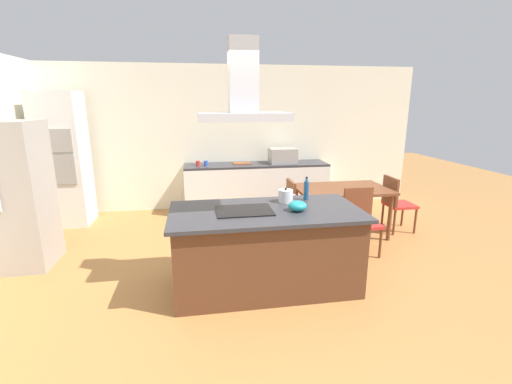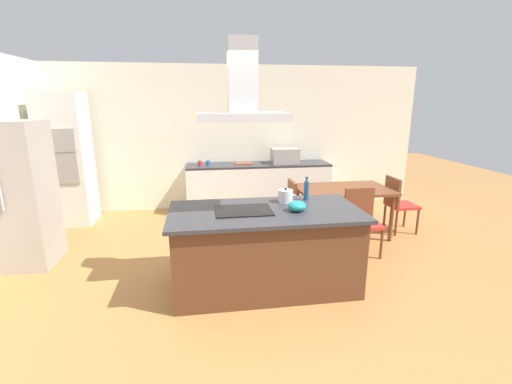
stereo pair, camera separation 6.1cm
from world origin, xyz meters
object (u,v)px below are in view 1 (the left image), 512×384
countertop_microwave (283,156)px  cutting_board (242,163)px  dining_table (342,193)px  chair_at_left_end (284,206)px  coffee_mug_red (198,163)px  coffee_mug_blue (206,163)px  range_hood (243,95)px  chair_at_right_end (395,200)px  olive_oil_bottle (306,190)px  mixing_bowl (297,206)px  wall_oven_stack (63,160)px  refrigerator (11,196)px  chair_facing_island (360,216)px  cooktop (244,210)px  tea_kettle (286,196)px

countertop_microwave → cutting_board: countertop_microwave is taller
dining_table → countertop_microwave: bearing=111.2°
dining_table → chair_at_left_end: size_ratio=1.57×
coffee_mug_red → cutting_board: coffee_mug_red is taller
coffee_mug_blue → range_hood: bearing=-83.6°
chair_at_right_end → range_hood: bearing=-152.1°
dining_table → olive_oil_bottle: bearing=-130.8°
mixing_bowl → chair_at_right_end: size_ratio=0.22×
coffee_mug_blue → mixing_bowl: bearing=-73.2°
olive_oil_bottle → wall_oven_stack: bearing=146.0°
countertop_microwave → wall_oven_stack: (-3.79, -0.23, 0.06)m
refrigerator → chair_at_left_end: size_ratio=2.04×
olive_oil_bottle → chair_at_right_end: size_ratio=0.31×
chair_facing_island → countertop_microwave: bearing=105.0°
cutting_board → refrigerator: 3.63m
cooktop → chair_at_right_end: (2.62, 1.38, -0.40)m
wall_oven_stack → cutting_board: bearing=5.4°
chair_at_left_end → dining_table: bearing=0.0°
dining_table → range_hood: (-1.70, -1.38, 1.43)m
olive_oil_bottle → dining_table: size_ratio=0.20×
tea_kettle → chair_at_right_end: bearing=28.1°
cutting_board → dining_table: size_ratio=0.24×
coffee_mug_red → range_hood: size_ratio=0.10×
wall_oven_stack → chair_facing_island: wall_oven_stack is taller
coffee_mug_red → chair_at_left_end: bearing=-49.2°
chair_facing_island → tea_kettle: bearing=-159.0°
chair_at_left_end → refrigerator: bearing=-174.4°
olive_oil_bottle → coffee_mug_red: bearing=116.5°
coffee_mug_blue → refrigerator: refrigerator is taller
tea_kettle → wall_oven_stack: 3.98m
mixing_bowl → wall_oven_stack: bearing=139.7°
coffee_mug_blue → chair_at_left_end: size_ratio=0.10×
countertop_microwave → chair_facing_island: (0.58, -2.16, -0.53)m
chair_facing_island → wall_oven_stack: bearing=156.2°
chair_at_right_end → chair_facing_island: same height
countertop_microwave → chair_at_right_end: bearing=-45.0°
olive_oil_bottle → chair_at_right_end: olive_oil_bottle is taller
cooktop → cutting_board: (0.35, 2.93, 0.00)m
cooktop → refrigerator: bearing=159.3°
tea_kettle → refrigerator: bearing=166.7°
coffee_mug_blue → olive_oil_bottle: bearing=-66.2°
olive_oil_bottle → coffee_mug_red: (-1.25, 2.52, -0.07)m
cutting_board → chair_at_left_end: size_ratio=0.38×
chair_facing_island → mixing_bowl: bearing=-144.7°
mixing_bowl → coffee_mug_blue: (-0.88, 2.92, -0.01)m
mixing_bowl → chair_at_right_end: 2.57m
tea_kettle → mixing_bowl: 0.36m
cooktop → countertop_microwave: countertop_microwave is taller
wall_oven_stack → chair_facing_island: bearing=-23.8°
coffee_mug_red → dining_table: bearing=-33.8°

